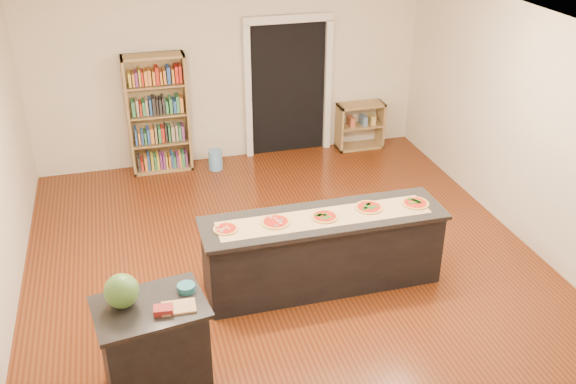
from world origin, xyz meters
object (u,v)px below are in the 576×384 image
object	(u,v)px
bookshelf	(158,114)
watermelon	(122,291)
kitchen_island	(323,251)
side_counter	(155,347)
waste_bin	(215,160)
low_shelf	(360,126)

from	to	relation	value
bookshelf	watermelon	xyz separation A→B (m)	(-0.70, -4.57, 0.17)
kitchen_island	side_counter	distance (m)	2.23
kitchen_island	bookshelf	world-z (taller)	bookshelf
kitchen_island	waste_bin	size ratio (longest dim) A/B	8.57
low_shelf	waste_bin	bearing A→B (deg)	-175.22
kitchen_island	bookshelf	xyz separation A→B (m)	(-1.43, 3.51, 0.46)
waste_bin	watermelon	xyz separation A→B (m)	(-1.48, -4.37, 0.92)
bookshelf	waste_bin	distance (m)	1.10
watermelon	waste_bin	bearing A→B (deg)	71.22
waste_bin	watermelon	distance (m)	4.70
side_counter	low_shelf	world-z (taller)	side_counter
side_counter	bookshelf	size ratio (longest dim) A/B	0.52
bookshelf	side_counter	bearing A→B (deg)	-96.03
kitchen_island	side_counter	size ratio (longest dim) A/B	2.84
low_shelf	waste_bin	distance (m)	2.46
side_counter	waste_bin	distance (m)	4.62
low_shelf	side_counter	bearing A→B (deg)	-128.73
low_shelf	waste_bin	world-z (taller)	low_shelf
kitchen_island	waste_bin	bearing A→B (deg)	101.03
kitchen_island	watermelon	bearing A→B (deg)	-153.53
bookshelf	kitchen_island	bearing A→B (deg)	-67.81
side_counter	bookshelf	xyz separation A→B (m)	(0.49, 4.64, 0.43)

